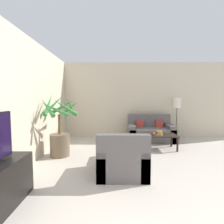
{
  "coord_description": "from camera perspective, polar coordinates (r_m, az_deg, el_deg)",
  "views": [
    {
      "loc": [
        -1.38,
        0.25,
        1.41
      ],
      "look_at": [
        -1.42,
        5.57,
        1.0
      ],
      "focal_mm": 28.0,
      "sensor_mm": 36.0,
      "label": 1
    }
  ],
  "objects": [
    {
      "name": "wall_back",
      "position": [
        6.52,
        12.67,
        3.78
      ],
      "size": [
        7.87,
        0.06,
        2.7
      ],
      "color": "beige",
      "rests_on": "ground_plane"
    },
    {
      "name": "wall_left",
      "position": [
        3.53,
        -29.97,
        2.83
      ],
      "size": [
        0.06,
        8.19,
        2.7
      ],
      "color": "beige",
      "rests_on": "ground_plane"
    },
    {
      "name": "potted_palm",
      "position": [
        4.48,
        -16.71,
        -6.55
      ],
      "size": [
        0.96,
        0.97,
        1.55
      ],
      "color": "brown",
      "rests_on": "ground_plane"
    },
    {
      "name": "sofa_loveseat",
      "position": [
        6.0,
        12.38,
        -6.44
      ],
      "size": [
        1.46,
        0.82,
        0.87
      ],
      "color": "#605B5B",
      "rests_on": "ground_plane"
    },
    {
      "name": "floor_lamp",
      "position": [
        6.39,
        20.46,
        2.1
      ],
      "size": [
        0.28,
        0.28,
        1.44
      ],
      "color": "brown",
      "rests_on": "ground_plane"
    },
    {
      "name": "coffee_table",
      "position": [
        5.1,
        15.5,
        -7.74
      ],
      "size": [
        0.88,
        0.57,
        0.41
      ],
      "color": "black",
      "rests_on": "ground_plane"
    },
    {
      "name": "fruit_bowl",
      "position": [
        4.99,
        14.76,
        -7.02
      ],
      "size": [
        0.26,
        0.26,
        0.05
      ],
      "color": "#997A4C",
      "rests_on": "coffee_table"
    },
    {
      "name": "apple_red",
      "position": [
        4.92,
        14.33,
        -6.41
      ],
      "size": [
        0.07,
        0.07,
        0.07
      ],
      "color": "red",
      "rests_on": "fruit_bowl"
    },
    {
      "name": "apple_green",
      "position": [
        5.01,
        14.73,
        -6.24
      ],
      "size": [
        0.07,
        0.07,
        0.07
      ],
      "color": "olive",
      "rests_on": "fruit_bowl"
    },
    {
      "name": "orange_fruit",
      "position": [
        4.94,
        15.56,
        -6.32
      ],
      "size": [
        0.08,
        0.08,
        0.08
      ],
      "color": "orange",
      "rests_on": "fruit_bowl"
    },
    {
      "name": "armchair",
      "position": [
        3.36,
        3.33,
        -15.41
      ],
      "size": [
        0.89,
        0.87,
        0.82
      ],
      "color": "#605B5B",
      "rests_on": "ground_plane"
    },
    {
      "name": "ottoman",
      "position": [
        4.2,
        3.31,
        -12.31
      ],
      "size": [
        0.53,
        0.55,
        0.41
      ],
      "color": "#605B5B",
      "rests_on": "ground_plane"
    }
  ]
}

